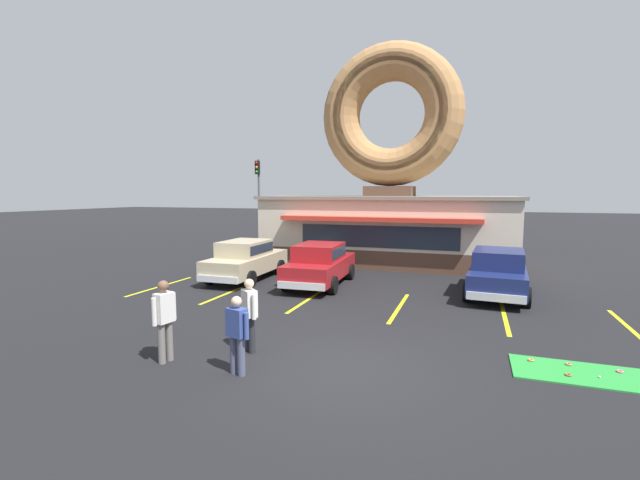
% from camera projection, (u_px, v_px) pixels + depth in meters
% --- Properties ---
extents(ground_plane, '(160.00, 160.00, 0.00)m').
position_uv_depth(ground_plane, '(344.00, 369.00, 8.59)').
color(ground_plane, black).
extents(donut_shop_building, '(12.30, 6.75, 10.96)m').
position_uv_depth(donut_shop_building, '(390.00, 189.00, 21.81)').
color(donut_shop_building, brown).
rests_on(donut_shop_building, ground).
extents(putting_mat, '(3.68, 1.24, 0.03)m').
position_uv_depth(putting_mat, '(617.00, 378.00, 8.11)').
color(putting_mat, green).
rests_on(putting_mat, ground).
extents(mini_donut_near_right, '(0.13, 0.13, 0.04)m').
position_uv_depth(mini_donut_near_right, '(620.00, 371.00, 8.34)').
color(mini_donut_near_right, '#D8667F').
rests_on(mini_donut_near_right, putting_mat).
extents(mini_donut_mid_left, '(0.13, 0.13, 0.04)m').
position_uv_depth(mini_donut_mid_left, '(569.00, 364.00, 8.69)').
color(mini_donut_mid_left, '#A5724C').
rests_on(mini_donut_mid_left, putting_mat).
extents(mini_donut_mid_centre, '(0.13, 0.13, 0.04)m').
position_uv_depth(mini_donut_mid_centre, '(531.00, 360.00, 8.90)').
color(mini_donut_mid_centre, '#D17F47').
rests_on(mini_donut_mid_centre, putting_mat).
extents(mini_donut_far_left, '(0.13, 0.13, 0.04)m').
position_uv_depth(mini_donut_far_left, '(568.00, 375.00, 8.18)').
color(mini_donut_far_left, brown).
rests_on(mini_donut_far_left, putting_mat).
extents(golf_ball, '(0.04, 0.04, 0.04)m').
position_uv_depth(golf_ball, '(600.00, 377.00, 8.08)').
color(golf_ball, white).
rests_on(golf_ball, putting_mat).
extents(car_champagne, '(2.06, 4.60, 1.60)m').
position_uv_depth(car_champagne, '(246.00, 258.00, 17.38)').
color(car_champagne, '#BCAD89').
rests_on(car_champagne, ground).
extents(car_red, '(2.14, 4.64, 1.60)m').
position_uv_depth(car_red, '(320.00, 263.00, 16.30)').
color(car_red, maroon).
rests_on(car_red, ground).
extents(car_navy, '(2.21, 4.67, 1.60)m').
position_uv_depth(car_navy, '(498.00, 271.00, 14.62)').
color(car_navy, navy).
rests_on(car_navy, ground).
extents(pedestrian_blue_sweater_man, '(0.30, 0.59, 1.73)m').
position_uv_depth(pedestrian_blue_sweater_man, '(164.00, 317.00, 8.83)').
color(pedestrian_blue_sweater_man, slate).
rests_on(pedestrian_blue_sweater_man, ground).
extents(pedestrian_hooded_kid, '(0.58, 0.33, 1.55)m').
position_uv_depth(pedestrian_hooded_kid, '(237.00, 332.00, 8.22)').
color(pedestrian_hooded_kid, '#474C66').
rests_on(pedestrian_hooded_kid, ground).
extents(pedestrian_leather_jacket_man, '(0.49, 0.43, 1.65)m').
position_uv_depth(pedestrian_leather_jacket_man, '(250.00, 312.00, 9.41)').
color(pedestrian_leather_jacket_man, '#232328').
rests_on(pedestrian_leather_jacket_man, ground).
extents(trash_bin, '(0.57, 0.57, 0.97)m').
position_uv_depth(trash_bin, '(505.00, 266.00, 17.69)').
color(trash_bin, '#51565B').
rests_on(trash_bin, ground).
extents(traffic_light_pole, '(0.28, 0.47, 5.80)m').
position_uv_depth(traffic_light_pole, '(259.00, 190.00, 29.36)').
color(traffic_light_pole, '#595B60').
rests_on(traffic_light_pole, ground).
extents(parking_stripe_far_left, '(0.12, 3.60, 0.01)m').
position_uv_depth(parking_stripe_far_left, '(161.00, 286.00, 16.18)').
color(parking_stripe_far_left, yellow).
rests_on(parking_stripe_far_left, ground).
extents(parking_stripe_left, '(0.12, 3.60, 0.01)m').
position_uv_depth(parking_stripe_left, '(230.00, 292.00, 15.18)').
color(parking_stripe_left, yellow).
rests_on(parking_stripe_left, ground).
extents(parking_stripe_mid_left, '(0.12, 3.60, 0.01)m').
position_uv_depth(parking_stripe_mid_left, '(308.00, 299.00, 14.17)').
color(parking_stripe_mid_left, yellow).
rests_on(parking_stripe_mid_left, ground).
extents(parking_stripe_centre, '(0.12, 3.60, 0.01)m').
position_uv_depth(parking_stripe_centre, '(399.00, 307.00, 13.17)').
color(parking_stripe_centre, yellow).
rests_on(parking_stripe_centre, ground).
extents(parking_stripe_mid_right, '(0.12, 3.60, 0.01)m').
position_uv_depth(parking_stripe_mid_right, '(505.00, 317.00, 12.17)').
color(parking_stripe_mid_right, yellow).
rests_on(parking_stripe_mid_right, ground).
extents(parking_stripe_right, '(0.12, 3.60, 0.01)m').
position_uv_depth(parking_stripe_right, '(629.00, 328.00, 11.16)').
color(parking_stripe_right, yellow).
rests_on(parking_stripe_right, ground).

